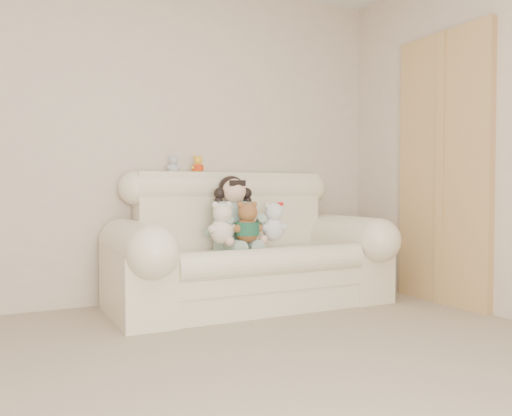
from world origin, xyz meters
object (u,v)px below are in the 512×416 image
object	(u,v)px
cream_teddy	(222,219)
white_cat	(273,217)
brown_teddy	(247,218)
sofa	(250,238)
seated_child	(234,212)

from	to	relation	value
cream_teddy	white_cat	bearing A→B (deg)	4.86
brown_teddy	white_cat	distance (m)	0.24
sofa	brown_teddy	size ratio (longest dim) A/B	5.91
brown_teddy	seated_child	bearing A→B (deg)	111.90
seated_child	white_cat	world-z (taller)	seated_child
seated_child	sofa	bearing A→B (deg)	-42.98
brown_teddy	cream_teddy	world-z (taller)	same
sofa	brown_teddy	bearing A→B (deg)	-123.75
sofa	seated_child	distance (m)	0.24
white_cat	cream_teddy	bearing A→B (deg)	163.65
sofa	cream_teddy	bearing A→B (deg)	-161.32
sofa	seated_child	world-z (taller)	sofa
sofa	cream_teddy	xyz separation A→B (m)	(-0.27, -0.09, 0.16)
sofa	brown_teddy	world-z (taller)	sofa
seated_child	brown_teddy	xyz separation A→B (m)	(0.01, -0.21, -0.03)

